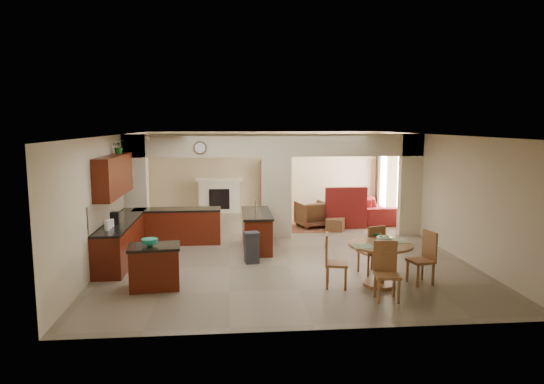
{
  "coord_description": "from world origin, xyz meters",
  "views": [
    {
      "loc": [
        -1.27,
        -11.82,
        3.07
      ],
      "look_at": [
        -0.18,
        0.3,
        1.35
      ],
      "focal_mm": 32.0,
      "sensor_mm": 36.0,
      "label": 1
    }
  ],
  "objects": [
    {
      "name": "ottoman",
      "position": [
        1.79,
        1.7,
        0.18
      ],
      "size": [
        0.63,
        0.63,
        0.35
      ],
      "primitive_type": "cube",
      "rotation": [
        0.0,
        0.0,
        -0.39
      ],
      "color": "maroon",
      "rests_on": "floor"
    },
    {
      "name": "shelving_unit",
      "position": [
        0.35,
        4.82,
        0.9
      ],
      "size": [
        1.0,
        0.32,
        1.8
      ],
      "primitive_type": "cube",
      "color": "brown",
      "rests_on": "floor"
    },
    {
      "name": "fruit_bowl",
      "position": [
        1.64,
        -3.13,
        0.9
      ],
      "size": [
        0.28,
        0.28,
        0.15
      ],
      "primitive_type": "cylinder",
      "color": "#62A222",
      "rests_on": "dining_table"
    },
    {
      "name": "partition_left_pier",
      "position": [
        -3.7,
        1.0,
        1.4
      ],
      "size": [
        0.6,
        0.25,
        2.8
      ],
      "primitive_type": "cube",
      "color": "beige",
      "rests_on": "floor"
    },
    {
      "name": "ceiling",
      "position": [
        0.0,
        0.0,
        2.8
      ],
      "size": [
        10.0,
        10.0,
        0.0
      ],
      "primitive_type": "plane",
      "rotation": [
        3.14,
        0.0,
        0.0
      ],
      "color": "white",
      "rests_on": "wall_back"
    },
    {
      "name": "chair_south",
      "position": [
        1.47,
        -3.8,
        0.55
      ],
      "size": [
        0.46,
        0.46,
        1.02
      ],
      "rotation": [
        0.0,
        0.0,
        -0.09
      ],
      "color": "brown",
      "rests_on": "floor"
    },
    {
      "name": "floor",
      "position": [
        0.0,
        0.0,
        0.0
      ],
      "size": [
        10.0,
        10.0,
        0.0
      ],
      "primitive_type": "plane",
      "color": "#7C6D56",
      "rests_on": "ground"
    },
    {
      "name": "wall_left",
      "position": [
        -4.0,
        0.0,
        1.4
      ],
      "size": [
        0.0,
        10.0,
        10.0
      ],
      "primitive_type": "plane",
      "rotation": [
        1.57,
        0.0,
        1.57
      ],
      "color": "beige",
      "rests_on": "floor"
    },
    {
      "name": "drape_a_right",
      "position": [
        3.93,
        2.9,
        1.2
      ],
      "size": [
        0.1,
        0.28,
        2.3
      ],
      "primitive_type": "cube",
      "color": "#42231A",
      "rests_on": "wall_right"
    },
    {
      "name": "trash_can",
      "position": [
        -0.78,
        -1.36,
        0.32
      ],
      "size": [
        0.34,
        0.3,
        0.64
      ],
      "primitive_type": "cube",
      "rotation": [
        0.0,
        0.0,
        0.16
      ],
      "color": "#2E2D30",
      "rests_on": "floor"
    },
    {
      "name": "chair_west",
      "position": [
        0.66,
        -3.09,
        0.55
      ],
      "size": [
        0.51,
        0.51,
        1.02
      ],
      "rotation": [
        0.0,
        0.0,
        1.33
      ],
      "color": "brown",
      "rests_on": "floor"
    },
    {
      "name": "glazed_door",
      "position": [
        3.97,
        3.15,
        1.05
      ],
      "size": [
        0.02,
        0.7,
        2.1
      ],
      "primitive_type": "cube",
      "color": "white",
      "rests_on": "wall_right"
    },
    {
      "name": "partition_center_pier",
      "position": [
        0.0,
        1.0,
        1.1
      ],
      "size": [
        0.8,
        0.25,
        2.2
      ],
      "primitive_type": "cube",
      "color": "beige",
      "rests_on": "floor"
    },
    {
      "name": "sofa",
      "position": [
        3.3,
        3.34,
        0.4
      ],
      "size": [
        2.78,
        1.18,
        0.8
      ],
      "primitive_type": "imported",
      "rotation": [
        0.0,
        0.0,
        1.61
      ],
      "color": "maroon",
      "rests_on": "floor"
    },
    {
      "name": "plant",
      "position": [
        -3.82,
        -0.18,
        2.54
      ],
      "size": [
        0.35,
        0.32,
        0.34
      ],
      "primitive_type": "imported",
      "rotation": [
        0.0,
        0.0,
        0.22
      ],
      "color": "#154D14",
      "rests_on": "upper_cabinets"
    },
    {
      "name": "wall_front",
      "position": [
        0.0,
        -5.0,
        1.4
      ],
      "size": [
        8.0,
        0.0,
        8.0
      ],
      "primitive_type": "plane",
      "rotation": [
        -1.57,
        0.0,
        0.0
      ],
      "color": "beige",
      "rests_on": "floor"
    },
    {
      "name": "wall_right",
      "position": [
        4.0,
        0.0,
        1.4
      ],
      "size": [
        0.0,
        10.0,
        10.0
      ],
      "primitive_type": "plane",
      "rotation": [
        1.57,
        0.0,
        -1.57
      ],
      "color": "beige",
      "rests_on": "floor"
    },
    {
      "name": "rug",
      "position": [
        1.2,
        2.1,
        0.01
      ],
      "size": [
        1.6,
        1.3,
        0.01
      ],
      "primitive_type": "cube",
      "color": "brown",
      "rests_on": "floor"
    },
    {
      "name": "kitchen_island",
      "position": [
        -2.67,
        -2.86,
        0.41
      ],
      "size": [
        1.01,
        0.77,
        0.82
      ],
      "rotation": [
        0.0,
        0.0,
        0.1
      ],
      "color": "#481108",
      "rests_on": "floor"
    },
    {
      "name": "window_b",
      "position": [
        3.97,
        4.0,
        1.2
      ],
      "size": [
        0.02,
        0.9,
        1.9
      ],
      "primitive_type": "cube",
      "color": "white",
      "rests_on": "wall_right"
    },
    {
      "name": "window_a",
      "position": [
        3.97,
        2.3,
        1.2
      ],
      "size": [
        0.02,
        0.9,
        1.9
      ],
      "primitive_type": "cube",
      "color": "white",
      "rests_on": "wall_right"
    },
    {
      "name": "partition_header",
      "position": [
        0.0,
        1.0,
        2.5
      ],
      "size": [
        8.0,
        0.25,
        0.6
      ],
      "primitive_type": "cube",
      "color": "beige",
      "rests_on": "partition_center_pier"
    },
    {
      "name": "teal_bowl",
      "position": [
        -2.74,
        -2.91,
        0.89
      ],
      "size": [
        0.3,
        0.3,
        0.14
      ],
      "primitive_type": "cylinder",
      "color": "#13866C",
      "rests_on": "kitchen_island"
    },
    {
      "name": "drape_b_left",
      "position": [
        3.93,
        3.4,
        1.2
      ],
      "size": [
        0.1,
        0.28,
        2.3
      ],
      "primitive_type": "cube",
      "color": "#42231A",
      "rests_on": "wall_right"
    },
    {
      "name": "kitchen_counter",
      "position": [
        -3.26,
        -0.25,
        0.46
      ],
      "size": [
        2.52,
        3.29,
        1.48
      ],
      "color": "#481108",
      "rests_on": "floor"
    },
    {
      "name": "dining_table",
      "position": [
        1.57,
        -3.13,
        0.54
      ],
      "size": [
        1.21,
        1.21,
        0.82
      ],
      "color": "brown",
      "rests_on": "floor"
    },
    {
      "name": "upper_cabinets",
      "position": [
        -3.82,
        -0.8,
        1.92
      ],
      "size": [
        0.35,
        2.4,
        0.9
      ],
      "primitive_type": "cube",
      "color": "#481108",
      "rests_on": "wall_left"
    },
    {
      "name": "peninsula",
      "position": [
        -0.6,
        -0.11,
        0.46
      ],
      "size": [
        0.7,
        1.85,
        0.91
      ],
      "color": "#481108",
      "rests_on": "floor"
    },
    {
      "name": "chair_east",
      "position": [
        2.48,
        -3.05,
        0.55
      ],
      "size": [
        0.51,
        0.51,
        1.02
      ],
      "rotation": [
        0.0,
        0.0,
        4.96
      ],
      "color": "brown",
      "rests_on": "floor"
    },
    {
      "name": "wall_back",
      "position": [
        0.0,
        5.0,
        1.4
      ],
      "size": [
        8.0,
        0.0,
        8.0
      ],
      "primitive_type": "plane",
      "rotation": [
        1.57,
        0.0,
        0.0
      ],
      "color": "beige",
      "rests_on": "floor"
    },
    {
      "name": "wall_clock",
      "position": [
        -2.0,
        0.85,
        2.45
      ],
      "size": [
        0.34,
        0.03,
        0.34
      ],
      "primitive_type": "cylinder",
      "rotation": [
        1.57,
        0.0,
        0.0
      ],
      "color": "#462D17",
      "rests_on": "partition_header"
    },
    {
      "name": "drape_b_right",
      "position": [
        3.93,
        4.6,
        1.2
      ],
      "size": [
        0.1,
        0.28,
        2.3
      ],
      "primitive_type": "cube",
      "color": "#42231A",
      "rests_on": "wall_right"
    },
    {
      "name": "ceiling_fan",
      "position": [
        1.5,
        3.0,
        2.56
      ],
      "size": [
        1.0,
        1.0,
        0.1
      ],
      "primitive_type": "cylinder",
      "color": "white",
      "rests_on": "ceiling"
    },
    {
      "name": "partition_right_pier",
      "position": [
        3.7,
        1.0,
        1.4
      ],
      "size": [
        0.6,
        0.25,
        2.8
      ],
      "primitive_type": "cube",
      "color": "beige",
      "rests_on": "floor"
    },
    {
      "name": "chaise",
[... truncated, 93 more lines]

